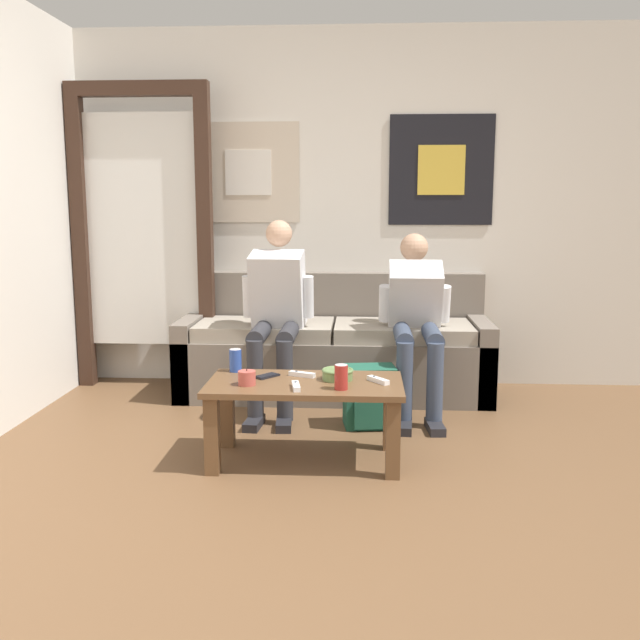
% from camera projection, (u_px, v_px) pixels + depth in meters
% --- Properties ---
extents(ground_plane, '(18.00, 18.00, 0.00)m').
position_uv_depth(ground_plane, '(302.00, 533.00, 2.91)').
color(ground_plane, brown).
extents(wall_back, '(10.00, 0.07, 2.55)m').
position_uv_depth(wall_back, '(330.00, 209.00, 5.18)').
color(wall_back, silver).
rests_on(wall_back, ground_plane).
extents(door_frame, '(1.00, 0.10, 2.15)m').
position_uv_depth(door_frame, '(142.00, 221.00, 5.05)').
color(door_frame, '#382319').
rests_on(door_frame, ground_plane).
extents(couch, '(2.12, 0.72, 0.82)m').
position_uv_depth(couch, '(334.00, 352.00, 4.98)').
color(couch, '#70665B').
rests_on(couch, ground_plane).
extents(coffee_table, '(1.00, 0.52, 0.42)m').
position_uv_depth(coffee_table, '(305.00, 398.00, 3.66)').
color(coffee_table, brown).
rests_on(coffee_table, ground_plane).
extents(person_seated_adult, '(0.47, 0.83, 1.21)m').
position_uv_depth(person_seated_adult, '(276.00, 308.00, 4.56)').
color(person_seated_adult, '#2D2D33').
rests_on(person_seated_adult, ground_plane).
extents(person_seated_teen, '(0.47, 0.97, 1.12)m').
position_uv_depth(person_seated_teen, '(416.00, 314.00, 4.55)').
color(person_seated_teen, '#384256').
rests_on(person_seated_teen, ground_plane).
extents(backpack, '(0.32, 0.26, 0.37)m').
position_uv_depth(backpack, '(370.00, 398.00, 4.26)').
color(backpack, '#1E5642').
rests_on(backpack, ground_plane).
extents(ceramic_bowl, '(0.16, 0.16, 0.06)m').
position_uv_depth(ceramic_bowl, '(338.00, 374.00, 3.68)').
color(ceramic_bowl, '#607F47').
rests_on(ceramic_bowl, coffee_table).
extents(pillar_candle, '(0.09, 0.09, 0.08)m').
position_uv_depth(pillar_candle, '(247.00, 378.00, 3.58)').
color(pillar_candle, '#B24C42').
rests_on(pillar_candle, coffee_table).
extents(drink_can_blue, '(0.07, 0.07, 0.12)m').
position_uv_depth(drink_can_blue, '(235.00, 360.00, 3.85)').
color(drink_can_blue, '#28479E').
rests_on(drink_can_blue, coffee_table).
extents(drink_can_red, '(0.07, 0.07, 0.12)m').
position_uv_depth(drink_can_red, '(341.00, 377.00, 3.49)').
color(drink_can_red, maroon).
rests_on(drink_can_red, coffee_table).
extents(game_controller_near_left, '(0.12, 0.13, 0.03)m').
position_uv_depth(game_controller_near_left, '(378.00, 380.00, 3.63)').
color(game_controller_near_left, white).
rests_on(game_controller_near_left, coffee_table).
extents(game_controller_near_right, '(0.06, 0.15, 0.03)m').
position_uv_depth(game_controller_near_right, '(296.00, 386.00, 3.51)').
color(game_controller_near_right, white).
rests_on(game_controller_near_right, coffee_table).
extents(game_controller_far_center, '(0.15, 0.09, 0.03)m').
position_uv_depth(game_controller_far_center, '(302.00, 374.00, 3.75)').
color(game_controller_far_center, white).
rests_on(game_controller_far_center, coffee_table).
extents(cell_phone, '(0.14, 0.15, 0.01)m').
position_uv_depth(cell_phone, '(267.00, 376.00, 3.74)').
color(cell_phone, black).
rests_on(cell_phone, coffee_table).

